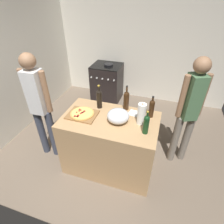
{
  "coord_description": "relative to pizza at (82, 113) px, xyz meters",
  "views": [
    {
      "loc": [
        0.75,
        -1.05,
        2.39
      ],
      "look_at": [
        0.12,
        0.88,
        0.97
      ],
      "focal_mm": 28.97,
      "sensor_mm": 36.0,
      "label": 1
    }
  ],
  "objects": [
    {
      "name": "paper_towel_roll",
      "position": [
        0.8,
        0.08,
        0.11
      ],
      "size": [
        0.11,
        0.11,
        0.29
      ],
      "color": "white",
      "rests_on": "counter"
    },
    {
      "name": "wine_bottle_amber",
      "position": [
        0.9,
        0.26,
        0.11
      ],
      "size": [
        0.07,
        0.07,
        0.32
      ],
      "color": "#331E0F",
      "rests_on": "counter"
    },
    {
      "name": "cutting_board",
      "position": [
        0.0,
        0.0,
        -0.02
      ],
      "size": [
        0.4,
        0.32,
        0.02
      ],
      "primitive_type": "cube",
      "color": "olive",
      "rests_on": "counter"
    },
    {
      "name": "stove",
      "position": [
        -0.35,
        2.02,
        -0.5
      ],
      "size": [
        0.68,
        0.62,
        0.93
      ],
      "color": "black",
      "rests_on": "ground_plane"
    },
    {
      "name": "mixing_bowl",
      "position": [
        0.51,
        0.02,
        0.06
      ],
      "size": [
        0.29,
        0.29,
        0.18
      ],
      "color": "#B2B2B7",
      "rests_on": "counter"
    },
    {
      "name": "kitchen_wall_rear",
      "position": [
        0.27,
        2.42,
        0.35
      ],
      "size": [
        4.26,
        0.1,
        2.6
      ],
      "primitive_type": "cube",
      "color": "silver",
      "rests_on": "ground_plane"
    },
    {
      "name": "person_in_red",
      "position": [
        1.4,
        0.49,
        0.05
      ],
      "size": [
        0.34,
        0.26,
        1.72
      ],
      "color": "slate",
      "rests_on": "ground_plane"
    },
    {
      "name": "pizza",
      "position": [
        0.0,
        0.0,
        0.0
      ],
      "size": [
        0.33,
        0.33,
        0.03
      ],
      "color": "tan",
      "rests_on": "cutting_board"
    },
    {
      "name": "wine_bottle_clear",
      "position": [
        0.16,
        0.26,
        0.12
      ],
      "size": [
        0.08,
        0.08,
        0.36
      ],
      "color": "black",
      "rests_on": "counter"
    },
    {
      "name": "person_in_stripes",
      "position": [
        -0.67,
        -0.03,
        0.06
      ],
      "size": [
        0.4,
        0.21,
        1.73
      ],
      "color": "#383D4C",
      "rests_on": "ground_plane"
    },
    {
      "name": "wine_bottle_green",
      "position": [
        0.89,
        -0.09,
        0.11
      ],
      "size": [
        0.07,
        0.07,
        0.31
      ],
      "color": "#143819",
      "rests_on": "counter"
    },
    {
      "name": "recipe_sheet",
      "position": [
        0.7,
        0.26,
        -0.03
      ],
      "size": [
        0.23,
        0.18,
        0.0
      ],
      "primitive_type": "cube",
      "rotation": [
        0.0,
        0.0,
        -0.16
      ],
      "color": "white",
      "rests_on": "counter"
    },
    {
      "name": "kitchen_wall_left",
      "position": [
        -1.61,
        0.81,
        0.35
      ],
      "size": [
        0.1,
        3.72,
        2.6
      ],
      "primitive_type": "cube",
      "color": "silver",
      "rests_on": "ground_plane"
    },
    {
      "name": "counter",
      "position": [
        0.39,
        0.03,
        -0.49
      ],
      "size": [
        1.31,
        0.77,
        0.92
      ],
      "primitive_type": "cube",
      "color": "tan",
      "rests_on": "ground_plane"
    },
    {
      "name": "ground_plane",
      "position": [
        0.27,
        0.81,
        -0.96
      ],
      "size": [
        4.26,
        3.72,
        0.02
      ],
      "primitive_type": "cube",
      "color": "#6B5B4C"
    },
    {
      "name": "wine_bottle_dark",
      "position": [
        0.54,
        0.34,
        0.12
      ],
      "size": [
        0.08,
        0.08,
        0.37
      ],
      "color": "#331E0F",
      "rests_on": "counter"
    }
  ]
}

